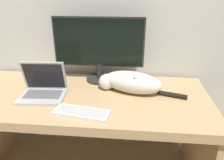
{
  "coord_description": "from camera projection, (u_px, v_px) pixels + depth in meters",
  "views": [
    {
      "loc": [
        0.32,
        -0.95,
        1.41
      ],
      "look_at": [
        0.2,
        0.34,
        0.85
      ],
      "focal_mm": 35.0,
      "sensor_mm": 36.0,
      "label": 1
    }
  ],
  "objects": [
    {
      "name": "laptop",
      "position": [
        43.0,
        90.0,
        1.48
      ],
      "size": [
        0.31,
        0.25,
        0.24
      ],
      "rotation": [
        0.0,
        0.0,
        0.07
      ],
      "color": "#B7B7BC",
      "rests_on": "desk"
    },
    {
      "name": "monitor",
      "position": [
        99.0,
        47.0,
        1.64
      ],
      "size": [
        0.69,
        0.2,
        0.49
      ],
      "color": "#282828",
      "rests_on": "desk"
    },
    {
      "name": "external_keyboard",
      "position": [
        81.0,
        113.0,
        1.28
      ],
      "size": [
        0.34,
        0.17,
        0.02
      ],
      "rotation": [
        0.0,
        0.0,
        -0.17
      ],
      "color": "white",
      "rests_on": "desk"
    },
    {
      "name": "wall_back",
      "position": [
        93.0,
        1.0,
        1.68
      ],
      "size": [
        6.4,
        0.06,
        2.6
      ],
      "color": "silver",
      "rests_on": "ground_plane"
    },
    {
      "name": "cat",
      "position": [
        130.0,
        82.0,
        1.53
      ],
      "size": [
        0.61,
        0.29,
        0.15
      ],
      "rotation": [
        0.0,
        0.0,
        -0.29
      ],
      "color": "silver",
      "rests_on": "desk"
    },
    {
      "name": "desk",
      "position": [
        86.0,
        111.0,
        1.57
      ],
      "size": [
        1.72,
        0.75,
        0.71
      ],
      "color": "tan",
      "rests_on": "ground_plane"
    }
  ]
}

